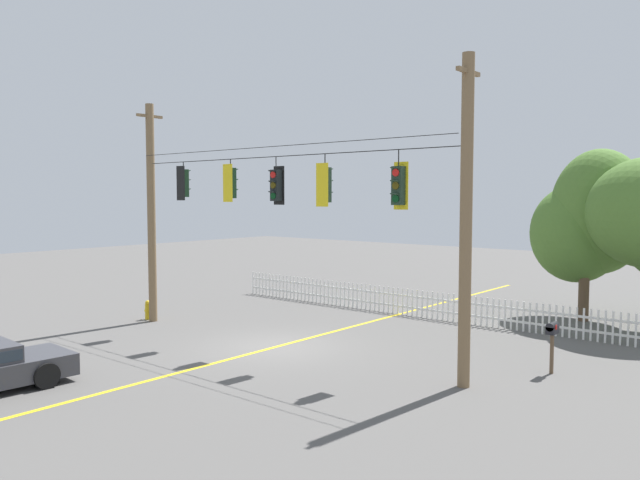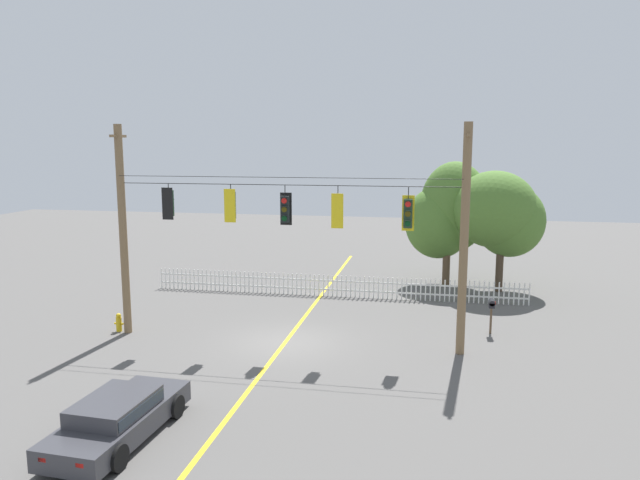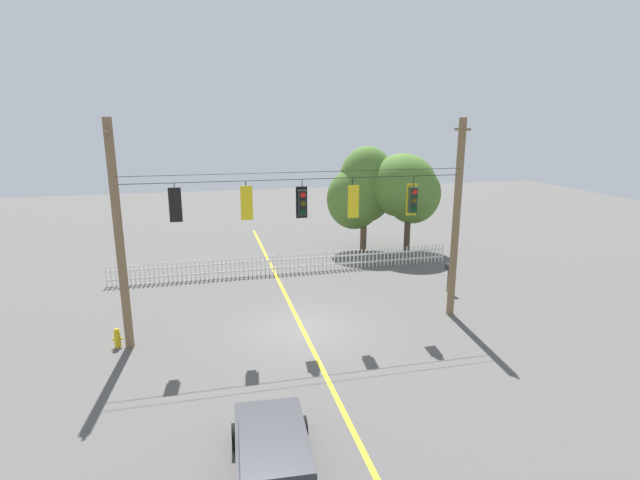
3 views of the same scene
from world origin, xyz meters
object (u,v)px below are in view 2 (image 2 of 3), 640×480
at_px(traffic_signal_northbound_primary, 408,213).
at_px(autumn_maple_mid, 500,214).
at_px(traffic_signal_northbound_secondary, 169,203).
at_px(traffic_signal_westbound_side, 285,209).
at_px(traffic_signal_southbound_primary, 231,205).
at_px(roadside_mailbox, 491,306).
at_px(fire_hydrant, 119,322).
at_px(traffic_signal_eastbound_side, 338,210).
at_px(autumn_maple_near_fence, 447,214).
at_px(parked_car, 118,416).

xyz_separation_m(traffic_signal_northbound_primary, autumn_maple_mid, (4.18, 10.04, -1.07)).
bearing_deg(traffic_signal_northbound_secondary, traffic_signal_westbound_side, 0.24).
bearing_deg(traffic_signal_southbound_primary, traffic_signal_westbound_side, 0.54).
bearing_deg(roadside_mailbox, fire_hydrant, -170.27).
distance_m(traffic_signal_southbound_primary, traffic_signal_eastbound_side, 4.02).
bearing_deg(autumn_maple_near_fence, fire_hydrant, -139.81).
height_order(traffic_signal_southbound_primary, fire_hydrant, traffic_signal_southbound_primary).
height_order(traffic_signal_northbound_secondary, autumn_maple_near_fence, autumn_maple_near_fence).
bearing_deg(traffic_signal_westbound_side, fire_hydrant, 179.61).
xyz_separation_m(traffic_signal_eastbound_side, autumn_maple_mid, (6.67, 10.06, -1.12)).
xyz_separation_m(autumn_maple_near_fence, fire_hydrant, (-12.93, -10.92, -3.41)).
xyz_separation_m(autumn_maple_mid, fire_hydrant, (-15.52, -9.99, -3.56)).
distance_m(traffic_signal_northbound_primary, parked_car, 11.45).
distance_m(traffic_signal_westbound_side, autumn_maple_mid, 13.28).
distance_m(traffic_signal_southbound_primary, parked_car, 9.28).
bearing_deg(parked_car, traffic_signal_westbound_side, 73.81).
bearing_deg(traffic_signal_northbound_primary, autumn_maple_near_fence, 81.78).
xyz_separation_m(traffic_signal_southbound_primary, parked_car, (-0.28, -8.08, -4.56)).
distance_m(autumn_maple_mid, roadside_mailbox, 8.06).
xyz_separation_m(traffic_signal_westbound_side, fire_hydrant, (-6.90, 0.05, -4.70)).
relative_size(traffic_signal_southbound_primary, autumn_maple_near_fence, 0.21).
xyz_separation_m(traffic_signal_northbound_secondary, autumn_maple_near_fence, (10.55, 10.99, -1.42)).
relative_size(traffic_signal_westbound_side, traffic_signal_northbound_primary, 0.94).
bearing_deg(traffic_signal_southbound_primary, traffic_signal_northbound_primary, 0.18).
relative_size(traffic_signal_northbound_primary, fire_hydrant, 2.12).
distance_m(traffic_signal_westbound_side, parked_car, 9.54).
distance_m(traffic_signal_southbound_primary, autumn_maple_mid, 14.73).
bearing_deg(traffic_signal_northbound_secondary, fire_hydrant, 178.39).
relative_size(traffic_signal_northbound_primary, autumn_maple_near_fence, 0.24).
height_order(autumn_maple_mid, roadside_mailbox, autumn_maple_mid).
bearing_deg(autumn_maple_near_fence, roadside_mailbox, -79.01).
bearing_deg(traffic_signal_eastbound_side, traffic_signal_northbound_primary, 0.46).
distance_m(traffic_signal_westbound_side, traffic_signal_northbound_primary, 4.44).
bearing_deg(autumn_maple_mid, traffic_signal_northbound_secondary, -142.57).
bearing_deg(traffic_signal_northbound_primary, traffic_signal_northbound_secondary, -179.87).
bearing_deg(autumn_maple_near_fence, traffic_signal_eastbound_side, -110.36).
distance_m(traffic_signal_westbound_side, autumn_maple_near_fence, 12.58).
relative_size(traffic_signal_westbound_side, autumn_maple_near_fence, 0.23).
bearing_deg(traffic_signal_northbound_secondary, autumn_maple_near_fence, 46.16).
bearing_deg(traffic_signal_northbound_secondary, traffic_signal_northbound_primary, 0.13).
distance_m(traffic_signal_northbound_secondary, roadside_mailbox, 13.10).
bearing_deg(roadside_mailbox, traffic_signal_northbound_secondary, -168.12).
distance_m(fire_hydrant, roadside_mailbox, 14.80).
distance_m(traffic_signal_eastbound_side, autumn_maple_mid, 12.13).
relative_size(traffic_signal_eastbound_side, fire_hydrant, 2.04).
bearing_deg(traffic_signal_northbound_primary, traffic_signal_westbound_side, -179.99).
bearing_deg(autumn_maple_mid, parked_car, -121.17).
distance_m(traffic_signal_eastbound_side, traffic_signal_northbound_primary, 2.49).
xyz_separation_m(traffic_signal_northbound_primary, fire_hydrant, (-11.34, 0.05, -4.64)).
xyz_separation_m(traffic_signal_westbound_side, parked_car, (-2.35, -8.10, -4.46)).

